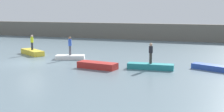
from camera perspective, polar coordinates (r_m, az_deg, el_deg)
name	(u,v)px	position (r m, az deg, el deg)	size (l,w,h in m)	color
ground_plane	(31,63)	(27.98, -15.37, -1.26)	(120.00, 120.00, 0.00)	slate
embankment_wall	(118,31)	(49.77, 1.25, 4.84)	(80.00, 1.20, 2.66)	#666056
rowboat_yellow	(32,52)	(33.07, -15.09, 0.71)	(3.80, 1.14, 0.52)	gold
rowboat_white	(70,57)	(29.28, -8.06, -0.21)	(2.79, 1.26, 0.39)	white
rowboat_red	(97,65)	(24.30, -2.83, -1.81)	(3.33, 1.13, 0.53)	red
rowboat_teal	(150,66)	(24.19, 7.42, -1.99)	(3.72, 0.94, 0.47)	teal
rowboat_blue	(212,68)	(24.93, 18.76, -2.12)	(3.25, 0.92, 0.42)	#2B4CAD
person_dark_shirt	(151,52)	(24.00, 7.48, 0.77)	(0.32, 0.32, 1.68)	#38332D
person_blue_shirt	(70,45)	(29.12, -8.11, 2.17)	(0.32, 0.32, 1.82)	#4C4C56
person_hiviz_shirt	(32,42)	(32.94, -15.17, 2.70)	(0.32, 0.32, 1.61)	#232838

